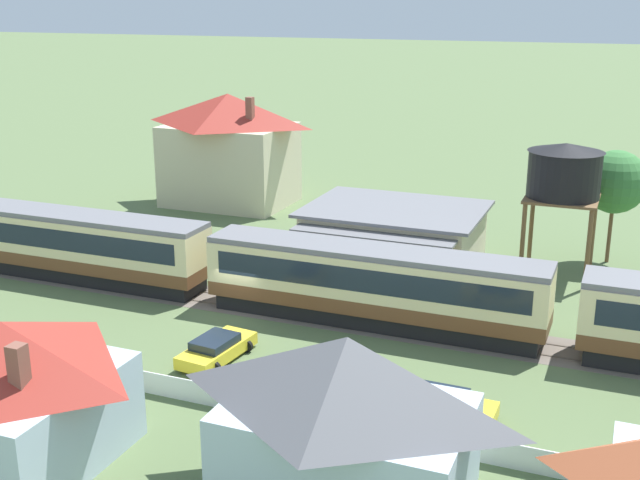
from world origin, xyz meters
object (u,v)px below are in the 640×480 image
(passenger_train, at_px, (378,283))
(cottage_red_roof, at_px, (9,390))
(water_tower, at_px, (564,173))
(cottage_grey_roof, at_px, (347,415))
(station_house_red_roof, at_px, (229,148))
(station_building, at_px, (394,238))
(yard_tree_0, at_px, (615,182))
(parked_car_yellow_2, at_px, (443,405))
(parked_car_yellow, at_px, (217,348))

(passenger_train, distance_m, cottage_red_roof, 19.89)
(water_tower, xyz_separation_m, cottage_grey_roof, (-4.27, -26.98, -3.55))
(station_house_red_roof, relative_size, cottage_grey_roof, 1.20)
(station_building, bearing_deg, yard_tree_0, 27.42)
(water_tower, bearing_deg, yard_tree_0, 55.68)
(station_house_red_roof, height_order, cottage_red_roof, station_house_red_roof)
(station_building, distance_m, parked_car_yellow_2, 19.54)
(water_tower, relative_size, parked_car_yellow, 1.84)
(passenger_train, height_order, yard_tree_0, yard_tree_0)
(station_house_red_roof, distance_m, parked_car_yellow, 31.63)
(station_building, bearing_deg, water_tower, 13.78)
(passenger_train, relative_size, yard_tree_0, 7.76)
(parked_car_yellow, bearing_deg, parked_car_yellow_2, -90.98)
(parked_car_yellow_2, bearing_deg, station_house_red_roof, 132.04)
(station_house_red_roof, bearing_deg, water_tower, -17.83)
(station_house_red_roof, relative_size, cottage_red_roof, 1.42)
(water_tower, height_order, parked_car_yellow_2, water_tower)
(station_house_red_roof, distance_m, yard_tree_0, 31.37)
(cottage_grey_roof, height_order, yard_tree_0, yard_tree_0)
(water_tower, relative_size, cottage_red_roof, 1.11)
(cottage_grey_roof, bearing_deg, station_building, 103.11)
(station_building, bearing_deg, parked_car_yellow, -103.61)
(water_tower, bearing_deg, cottage_red_roof, -119.50)
(station_house_red_roof, distance_m, parked_car_yellow_2, 39.33)
(parked_car_yellow, xyz_separation_m, parked_car_yellow_2, (11.60, -1.45, 0.00))
(station_building, height_order, station_house_red_roof, station_house_red_roof)
(cottage_grey_roof, relative_size, parked_car_yellow, 1.96)
(station_house_red_roof, height_order, water_tower, station_house_red_roof)
(parked_car_yellow_2, height_order, yard_tree_0, yard_tree_0)
(passenger_train, bearing_deg, cottage_grey_roof, -75.97)
(station_house_red_roof, bearing_deg, parked_car_yellow, -63.19)
(cottage_red_roof, bearing_deg, passenger_train, 64.12)
(parked_car_yellow, bearing_deg, passenger_train, -33.11)
(station_house_red_roof, relative_size, parked_car_yellow_2, 2.46)
(parked_car_yellow, bearing_deg, station_house_red_roof, 32.98)
(passenger_train, xyz_separation_m, yard_tree_0, (10.97, 15.96, 3.12))
(cottage_grey_roof, height_order, parked_car_yellow_2, cottage_grey_roof)
(passenger_train, bearing_deg, yard_tree_0, 55.50)
(cottage_red_roof, bearing_deg, yard_tree_0, 59.87)
(cottage_grey_roof, height_order, parked_car_yellow, cottage_grey_roof)
(cottage_red_roof, height_order, parked_car_yellow, cottage_red_roof)
(passenger_train, xyz_separation_m, water_tower, (8.08, 11.73, 4.34))
(passenger_train, relative_size, parked_car_yellow, 12.66)
(station_building, distance_m, parked_car_yellow, 17.03)
(cottage_red_roof, relative_size, cottage_grey_roof, 0.84)
(cottage_grey_roof, bearing_deg, station_house_red_roof, 123.50)
(station_house_red_roof, height_order, parked_car_yellow, station_house_red_roof)
(yard_tree_0, bearing_deg, water_tower, -124.32)
(cottage_grey_roof, bearing_deg, yard_tree_0, 77.09)
(parked_car_yellow, distance_m, yard_tree_0, 29.06)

